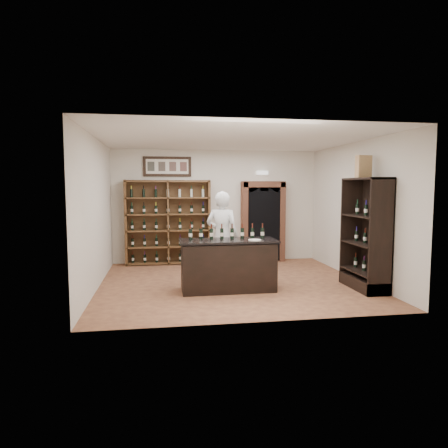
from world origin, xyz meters
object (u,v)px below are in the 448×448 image
at_px(tasting_counter, 228,265).
at_px(counter_bottle_0, 190,234).
at_px(wine_shelf, 168,222).
at_px(side_cabinet, 366,251).
at_px(wine_crate, 363,167).
at_px(shopkeeper, 222,236).

height_order(tasting_counter, counter_bottle_0, counter_bottle_0).
relative_size(wine_shelf, counter_bottle_0, 7.33).
height_order(tasting_counter, side_cabinet, side_cabinet).
bearing_deg(counter_bottle_0, wine_crate, -5.59).
bearing_deg(tasting_counter, side_cabinet, -6.28).
height_order(wine_shelf, counter_bottle_0, wine_shelf).
distance_m(wine_shelf, counter_bottle_0, 2.82).
distance_m(counter_bottle_0, shopkeeper, 1.00).
distance_m(shopkeeper, wine_crate, 3.19).
relative_size(wine_shelf, shopkeeper, 1.14).
bearing_deg(wine_crate, tasting_counter, 167.46).
xyz_separation_m(counter_bottle_0, side_cabinet, (3.44, -0.44, -0.35)).
xyz_separation_m(side_cabinet, shopkeeper, (-2.72, 1.12, 0.21)).
distance_m(side_cabinet, shopkeeper, 2.95).
height_order(tasting_counter, shopkeeper, shopkeeper).
distance_m(wine_shelf, tasting_counter, 3.19).
height_order(shopkeeper, wine_crate, wine_crate).
bearing_deg(counter_bottle_0, wine_shelf, 97.75).
distance_m(tasting_counter, shopkeeper, 0.94).
bearing_deg(tasting_counter, counter_bottle_0, 168.83).
bearing_deg(side_cabinet, wine_shelf, 139.79).
distance_m(wine_shelf, wine_crate, 5.07).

